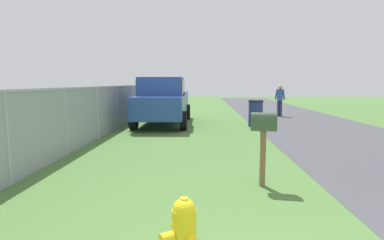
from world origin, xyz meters
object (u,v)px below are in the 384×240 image
(fire_hydrant, at_px, (184,235))
(mailbox, at_px, (264,128))
(pedestrian, at_px, (280,98))
(trash_bin, at_px, (256,113))
(pickup_truck, at_px, (163,100))

(fire_hydrant, distance_m, mailbox, 2.90)
(mailbox, height_order, pedestrian, pedestrian)
(fire_hydrant, xyz_separation_m, trash_bin, (10.10, -2.42, 0.21))
(pickup_truck, relative_size, trash_bin, 4.86)
(mailbox, distance_m, pedestrian, 12.06)
(mailbox, xyz_separation_m, trash_bin, (7.59, -1.16, -0.49))
(trash_bin, xyz_separation_m, pedestrian, (4.05, -2.01, 0.45))
(pickup_truck, bearing_deg, fire_hydrant, 8.04)
(pickup_truck, height_order, trash_bin, pickup_truck)
(pickup_truck, bearing_deg, mailbox, 18.95)
(pickup_truck, bearing_deg, trash_bin, 82.51)
(fire_hydrant, relative_size, pickup_truck, 0.13)
(pickup_truck, height_order, pedestrian, pickup_truck)
(mailbox, relative_size, pedestrian, 0.77)
(mailbox, relative_size, trash_bin, 1.18)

